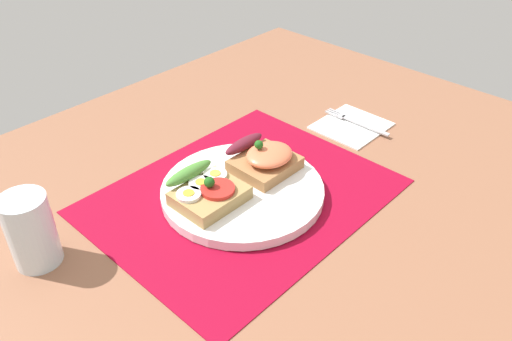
{
  "coord_description": "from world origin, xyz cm",
  "views": [
    {
      "loc": [
        -44.44,
        -44.54,
        49.16
      ],
      "look_at": [
        3.0,
        0.0,
        3.33
      ],
      "focal_mm": 36.35,
      "sensor_mm": 36.0,
      "label": 1
    }
  ],
  "objects_px": {
    "sandwich_salmon": "(264,158)",
    "drinking_glass": "(31,231)",
    "plate": "(243,191)",
    "napkin": "(353,126)",
    "fork": "(355,121)",
    "sandwich_egg_tomato": "(207,191)"
  },
  "relations": [
    {
      "from": "fork",
      "to": "plate",
      "type": "bearing_deg",
      "value": 179.93
    },
    {
      "from": "plate",
      "to": "napkin",
      "type": "height_order",
      "value": "plate"
    },
    {
      "from": "napkin",
      "to": "drinking_glass",
      "type": "height_order",
      "value": "drinking_glass"
    },
    {
      "from": "plate",
      "to": "sandwich_egg_tomato",
      "type": "xyz_separation_m",
      "value": [
        -0.06,
        0.02,
        0.02
      ]
    },
    {
      "from": "plate",
      "to": "fork",
      "type": "distance_m",
      "value": 0.3
    },
    {
      "from": "sandwich_egg_tomato",
      "to": "fork",
      "type": "distance_m",
      "value": 0.36
    },
    {
      "from": "plate",
      "to": "fork",
      "type": "xyz_separation_m",
      "value": [
        0.3,
        -0.0,
        -0.0
      ]
    },
    {
      "from": "napkin",
      "to": "fork",
      "type": "bearing_deg",
      "value": 16.74
    },
    {
      "from": "sandwich_egg_tomato",
      "to": "fork",
      "type": "relative_size",
      "value": 0.71
    },
    {
      "from": "napkin",
      "to": "plate",
      "type": "bearing_deg",
      "value": 179.37
    },
    {
      "from": "plate",
      "to": "drinking_glass",
      "type": "relative_size",
      "value": 2.42
    },
    {
      "from": "sandwich_egg_tomato",
      "to": "plate",
      "type": "bearing_deg",
      "value": -16.49
    },
    {
      "from": "sandwich_salmon",
      "to": "drinking_glass",
      "type": "bearing_deg",
      "value": 165.2
    },
    {
      "from": "sandwich_salmon",
      "to": "napkin",
      "type": "distance_m",
      "value": 0.24
    },
    {
      "from": "plate",
      "to": "napkin",
      "type": "distance_m",
      "value": 0.29
    },
    {
      "from": "sandwich_egg_tomato",
      "to": "napkin",
      "type": "bearing_deg",
      "value": -3.31
    },
    {
      "from": "fork",
      "to": "sandwich_egg_tomato",
      "type": "bearing_deg",
      "value": 177.23
    },
    {
      "from": "plate",
      "to": "drinking_glass",
      "type": "xyz_separation_m",
      "value": [
        -0.28,
        0.1,
        0.04
      ]
    },
    {
      "from": "sandwich_egg_tomato",
      "to": "sandwich_salmon",
      "type": "distance_m",
      "value": 0.12
    },
    {
      "from": "sandwich_salmon",
      "to": "napkin",
      "type": "relative_size",
      "value": 0.79
    },
    {
      "from": "plate",
      "to": "fork",
      "type": "bearing_deg",
      "value": -0.07
    },
    {
      "from": "drinking_glass",
      "to": "sandwich_salmon",
      "type": "bearing_deg",
      "value": -14.8
    }
  ]
}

